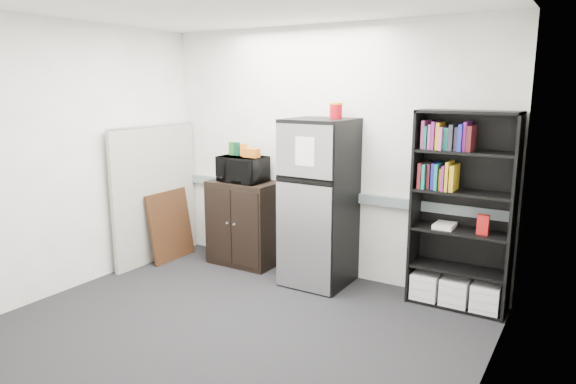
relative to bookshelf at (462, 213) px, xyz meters
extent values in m
plane|color=black|center=(-1.53, -1.57, -0.91)|extent=(4.00, 4.00, 0.00)
cube|color=silver|center=(-1.53, 0.18, 0.44)|extent=(4.00, 0.02, 2.70)
cube|color=silver|center=(0.47, -1.57, 0.44)|extent=(0.02, 3.50, 2.70)
cube|color=silver|center=(-3.53, -1.57, 0.44)|extent=(0.02, 3.50, 2.70)
cube|color=gray|center=(-1.53, 0.15, -0.01)|extent=(3.92, 0.05, 0.10)
cube|color=white|center=(-1.88, 0.18, 0.64)|extent=(0.14, 0.00, 0.10)
cube|color=black|center=(-0.44, -0.01, 0.01)|extent=(0.02, 0.34, 1.85)
cube|color=black|center=(0.44, -0.01, 0.01)|extent=(0.02, 0.34, 1.85)
cube|color=black|center=(0.00, 0.16, 0.01)|extent=(0.90, 0.02, 1.85)
cube|color=black|center=(0.00, -0.01, 0.92)|extent=(0.90, 0.34, 0.02)
cube|color=black|center=(0.00, -0.01, -0.89)|extent=(0.85, 0.32, 0.03)
cube|color=black|center=(0.00, -0.01, -0.54)|extent=(0.85, 0.32, 0.03)
cube|color=black|center=(0.00, -0.01, -0.17)|extent=(0.85, 0.32, 0.02)
cube|color=black|center=(0.00, -0.01, 0.20)|extent=(0.85, 0.32, 0.02)
cube|color=black|center=(0.00, -0.01, 0.57)|extent=(0.85, 0.32, 0.02)
cube|color=silver|center=(-0.28, -0.02, -0.76)|extent=(0.25, 0.30, 0.25)
cube|color=silver|center=(0.00, -0.02, -0.76)|extent=(0.25, 0.30, 0.25)
cube|color=silver|center=(0.28, -0.02, -0.76)|extent=(0.25, 0.30, 0.25)
cube|color=#9C988B|center=(-3.43, -0.49, -0.11)|extent=(0.05, 1.30, 1.60)
cube|color=#B2B2B7|center=(-3.43, -0.49, 0.70)|extent=(0.06, 1.30, 0.02)
cube|color=black|center=(-2.44, -0.06, -0.42)|extent=(0.79, 0.49, 0.98)
cube|color=black|center=(-2.63, -0.31, -0.42)|extent=(0.36, 0.01, 0.87)
cube|color=black|center=(-2.25, -0.31, -0.42)|extent=(0.36, 0.01, 0.87)
cylinder|color=#B2B2B7|center=(-2.49, -0.33, -0.37)|extent=(0.02, 0.02, 0.02)
cylinder|color=#B2B2B7|center=(-2.39, -0.33, -0.37)|extent=(0.02, 0.02, 0.02)
imported|color=black|center=(-2.44, -0.08, 0.22)|extent=(0.53, 0.37, 0.29)
cube|color=#1D5618|center=(-2.61, -0.05, 0.44)|extent=(0.08, 0.07, 0.15)
cube|color=#0D3C28|center=(-2.55, -0.05, 0.44)|extent=(0.08, 0.07, 0.15)
cube|color=orange|center=(-2.45, -0.05, 0.43)|extent=(0.08, 0.07, 0.14)
cube|color=#CA6514|center=(-2.30, -0.10, 0.41)|extent=(0.18, 0.10, 0.10)
cube|color=black|center=(-1.42, -0.14, -0.05)|extent=(0.65, 0.65, 1.72)
cube|color=#B1B1B6|center=(-1.42, -0.47, 0.53)|extent=(0.63, 0.02, 0.52)
cube|color=#B1B1B6|center=(-1.42, -0.47, -0.35)|extent=(0.63, 0.02, 1.10)
cube|color=black|center=(-1.42, -0.49, 0.24)|extent=(0.63, 0.01, 0.03)
cube|color=white|center=(-1.40, -0.49, 0.53)|extent=(0.21, 0.00, 0.28)
cube|color=black|center=(-1.42, -0.14, 0.82)|extent=(0.65, 0.65, 0.02)
cylinder|color=#AE0813|center=(-1.30, -0.02, 0.91)|extent=(0.13, 0.13, 0.16)
cylinder|color=gold|center=(-1.30, -0.02, 1.00)|extent=(0.13, 0.13, 0.02)
cube|color=#311B0D|center=(-3.30, -0.40, -0.50)|extent=(0.16, 0.65, 0.83)
cube|color=beige|center=(-3.28, -0.40, -0.50)|extent=(0.11, 0.55, 0.70)
camera|label=1|loc=(1.02, -4.76, 1.15)|focal=32.00mm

